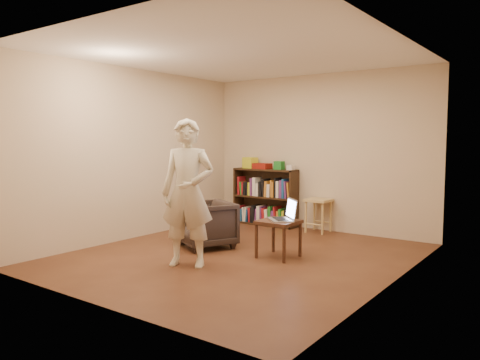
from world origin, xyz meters
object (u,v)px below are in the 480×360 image
Objects in this scene: bookshelf at (266,200)px; side_table at (279,227)px; laptop at (284,215)px; stool at (318,205)px; armchair at (206,224)px; person at (188,193)px.

side_table is at bearing -53.04° from bookshelf.
side_table is at bearing -98.12° from laptop.
bookshelf is at bearing 176.58° from stool.
bookshelf is at bearing 124.52° from armchair.
armchair is 1.48× the size of side_table.
stool is 0.31× the size of person.
laptop reaches higher than armchair.
armchair reaches higher than stool.
person is at bearing -124.51° from side_table.
side_table is 0.16m from laptop.
person reaches higher than side_table.
bookshelf is at bearing 171.76° from laptop.
stool is at bearing -3.42° from bookshelf.
armchair is 1.13m from person.
bookshelf is 1.99m from armchair.
bookshelf is 2.51× the size of laptop.
bookshelf is at bearing 126.96° from side_table.
bookshelf is at bearing 80.56° from person.
stool is at bearing 93.92° from armchair.
side_table is 1.01× the size of laptop.
bookshelf reaches higher than armchair.
side_table is 1.29m from person.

